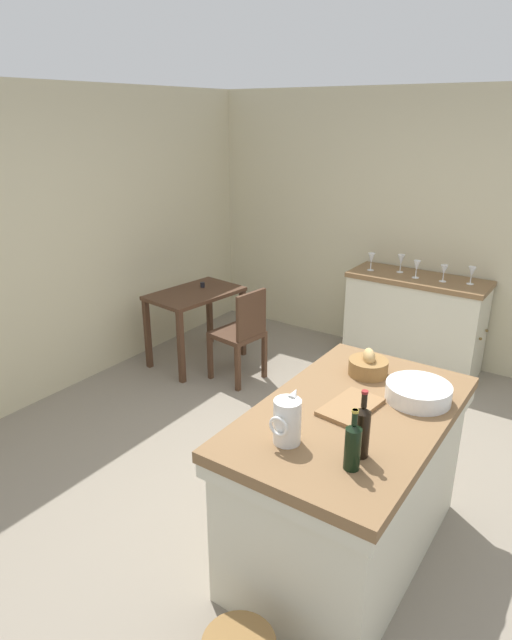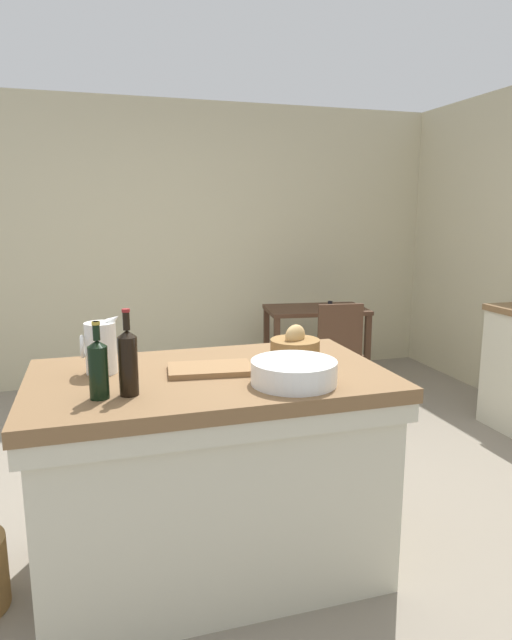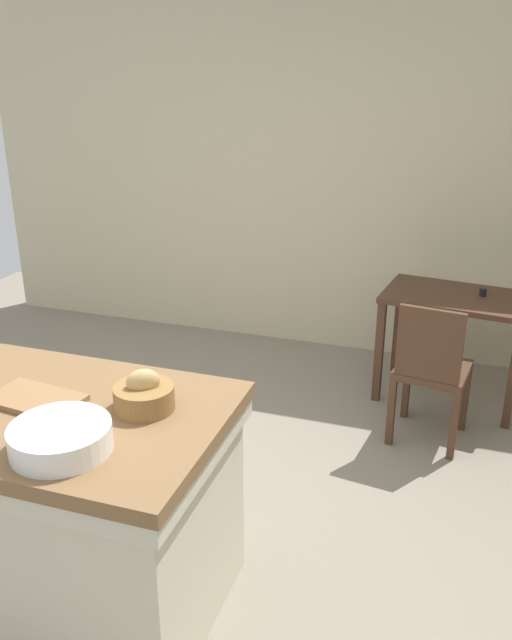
% 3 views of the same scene
% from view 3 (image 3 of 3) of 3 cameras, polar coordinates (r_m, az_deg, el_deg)
% --- Properties ---
extents(ground_plane, '(6.76, 6.76, 0.00)m').
position_cam_3_polar(ground_plane, '(3.37, -7.46, -18.44)').
color(ground_plane, gray).
extents(wall_back, '(5.32, 0.12, 2.60)m').
position_cam_3_polar(wall_back, '(5.10, 4.67, 11.96)').
color(wall_back, beige).
rests_on(wall_back, ground).
extents(island_table, '(1.51, 0.90, 0.91)m').
position_cam_3_polar(island_table, '(2.93, -17.62, -14.12)').
color(island_table, brown).
rests_on(island_table, ground).
extents(writing_desk, '(0.96, 0.67, 0.78)m').
position_cam_3_polar(writing_desk, '(4.49, 16.67, 0.65)').
color(writing_desk, '#472D1E').
rests_on(writing_desk, ground).
extents(wooden_chair, '(0.45, 0.45, 0.89)m').
position_cam_3_polar(wooden_chair, '(3.97, 14.74, -4.06)').
color(wooden_chair, '#472D1E').
rests_on(wooden_chair, ground).
extents(wash_bowl, '(0.35, 0.35, 0.09)m').
position_cam_3_polar(wash_bowl, '(2.37, -16.38, -9.67)').
color(wash_bowl, white).
rests_on(wash_bowl, island_table).
extents(bread_basket, '(0.23, 0.23, 0.16)m').
position_cam_3_polar(bread_basket, '(2.55, -9.56, -6.37)').
color(bread_basket, olive).
rests_on(bread_basket, island_table).
extents(cutting_board, '(0.38, 0.25, 0.02)m').
position_cam_3_polar(cutting_board, '(2.72, -18.36, -6.49)').
color(cutting_board, olive).
rests_on(cutting_board, island_table).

